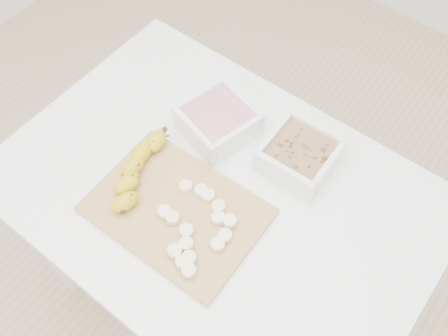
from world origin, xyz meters
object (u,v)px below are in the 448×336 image
Objects in this scene: bowl_yogurt at (218,121)px; banana at (137,171)px; table at (217,210)px; bowl_granola at (299,155)px; cutting_board at (177,210)px.

banana is at bearing -104.54° from bowl_yogurt.
bowl_yogurt is (-0.10, 0.14, 0.13)m from table.
bowl_yogurt is 1.20× the size of bowl_granola.
bowl_yogurt is at bearing 68.56° from banana.
bowl_yogurt is at bearing 126.36° from table.
cutting_board is 1.63× the size of banana.
bowl_yogurt is 0.25m from cutting_board.
banana reaches higher than table.
cutting_board is at bearing -74.20° from bowl_yogurt.
table is 4.34× the size of banana.
bowl_granola is 0.38m from banana.
table is 2.67× the size of cutting_board.
bowl_granola is (0.21, 0.04, -0.00)m from bowl_yogurt.
cutting_board is at bearing -110.42° from table.
table is at bearing 20.76° from banana.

